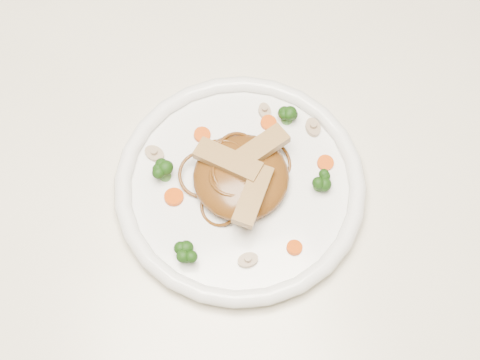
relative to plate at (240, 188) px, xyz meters
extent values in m
plane|color=brown|center=(-0.06, -0.04, -0.76)|extent=(4.00, 4.00, 0.00)
cube|color=white|center=(-0.06, -0.04, -0.03)|extent=(1.20, 0.80, 0.04)
cylinder|color=brown|center=(0.48, 0.30, -0.40)|extent=(0.06, 0.06, 0.71)
cylinder|color=white|center=(0.00, 0.00, 0.00)|extent=(0.34, 0.34, 0.02)
ellipsoid|color=brown|center=(0.00, 0.00, 0.02)|extent=(0.14, 0.14, 0.04)
cube|color=#A98950|center=(0.03, 0.02, 0.04)|extent=(0.08, 0.05, 0.01)
cube|color=#A98950|center=(-0.01, 0.02, 0.04)|extent=(0.08, 0.07, 0.01)
cube|color=#A98950|center=(0.01, -0.03, 0.04)|extent=(0.06, 0.08, 0.01)
cylinder|color=#ED5008|center=(0.05, 0.07, 0.01)|extent=(0.02, 0.02, 0.00)
cylinder|color=#ED5008|center=(-0.08, 0.00, 0.01)|extent=(0.03, 0.03, 0.00)
cylinder|color=#ED5008|center=(0.10, 0.00, 0.01)|extent=(0.03, 0.03, 0.00)
cylinder|color=#ED5008|center=(-0.03, 0.07, 0.01)|extent=(0.02, 0.02, 0.00)
cylinder|color=#ED5008|center=(0.04, -0.09, 0.01)|extent=(0.02, 0.02, 0.00)
cylinder|color=#BEB08F|center=(-0.01, -0.09, 0.01)|extent=(0.02, 0.02, 0.01)
cylinder|color=#BEB08F|center=(0.10, 0.05, 0.01)|extent=(0.03, 0.03, 0.01)
cylinder|color=#BEB08F|center=(-0.09, 0.06, 0.01)|extent=(0.04, 0.04, 0.01)
cylinder|color=#BEB08F|center=(0.05, 0.09, 0.01)|extent=(0.02, 0.02, 0.01)
camera|label=1|loc=(-0.07, -0.31, 0.71)|focal=49.43mm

